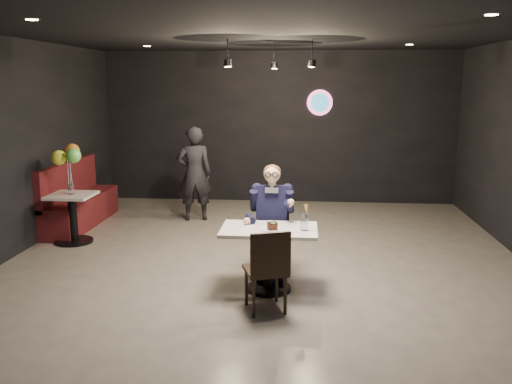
# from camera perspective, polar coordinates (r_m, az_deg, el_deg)

# --- Properties ---
(floor) EXTENTS (9.00, 9.00, 0.00)m
(floor) POSITION_cam_1_polar(r_m,az_deg,el_deg) (6.82, 0.52, -9.05)
(floor) COLOR gray
(floor) RESTS_ON ground
(wall_sign) EXTENTS (0.50, 0.06, 0.50)m
(wall_sign) POSITION_cam_1_polar(r_m,az_deg,el_deg) (10.85, 6.73, 9.33)
(wall_sign) COLOR pink
(wall_sign) RESTS_ON floor
(pendant_lights) EXTENTS (1.40, 1.20, 0.36)m
(pendant_lights) POSITION_cam_1_polar(r_m,az_deg,el_deg) (8.39, 1.68, 14.82)
(pendant_lights) COLOR black
(pendant_lights) RESTS_ON floor
(main_table) EXTENTS (1.10, 0.70, 0.75)m
(main_table) POSITION_cam_1_polar(r_m,az_deg,el_deg) (6.33, 1.37, -7.10)
(main_table) COLOR silver
(main_table) RESTS_ON floor
(chair_far) EXTENTS (0.42, 0.46, 0.92)m
(chair_far) POSITION_cam_1_polar(r_m,az_deg,el_deg) (6.82, 1.68, -4.95)
(chair_far) COLOR black
(chair_far) RESTS_ON floor
(chair_near) EXTENTS (0.55, 0.57, 0.92)m
(chair_near) POSITION_cam_1_polar(r_m,az_deg,el_deg) (5.77, 1.01, -8.07)
(chair_near) COLOR black
(chair_near) RESTS_ON floor
(seated_man) EXTENTS (0.60, 0.80, 1.44)m
(seated_man) POSITION_cam_1_polar(r_m,az_deg,el_deg) (6.76, 1.69, -2.84)
(seated_man) COLOR black
(seated_man) RESTS_ON floor
(dessert_plate) EXTENTS (0.22, 0.22, 0.01)m
(dessert_plate) POSITION_cam_1_polar(r_m,az_deg,el_deg) (6.15, 1.49, -3.92)
(dessert_plate) COLOR white
(dessert_plate) RESTS_ON main_table
(cake_slice) EXTENTS (0.12, 0.11, 0.07)m
(cake_slice) POSITION_cam_1_polar(r_m,az_deg,el_deg) (6.11, 1.73, -3.63)
(cake_slice) COLOR black
(cake_slice) RESTS_ON dessert_plate
(mint_leaf) EXTENTS (0.06, 0.04, 0.01)m
(mint_leaf) POSITION_cam_1_polar(r_m,az_deg,el_deg) (6.07, 1.84, -3.30)
(mint_leaf) COLOR #297E2B
(mint_leaf) RESTS_ON cake_slice
(sundae_glass) EXTENTS (0.08, 0.08, 0.18)m
(sundae_glass) POSITION_cam_1_polar(r_m,az_deg,el_deg) (6.13, 5.09, -3.20)
(sundae_glass) COLOR silver
(sundae_glass) RESTS_ON main_table
(wafer_cone) EXTENTS (0.07, 0.07, 0.12)m
(wafer_cone) POSITION_cam_1_polar(r_m,az_deg,el_deg) (6.08, 5.36, -1.86)
(wafer_cone) COLOR tan
(wafer_cone) RESTS_ON sundae_glass
(booth_bench) EXTENTS (0.54, 2.16, 1.08)m
(booth_bench) POSITION_cam_1_polar(r_m,az_deg,el_deg) (9.60, -18.04, -0.20)
(booth_bench) COLOR #4F1019
(booth_bench) RESTS_ON floor
(side_table) EXTENTS (0.64, 0.64, 0.80)m
(side_table) POSITION_cam_1_polar(r_m,az_deg,el_deg) (8.62, -18.71, -2.50)
(side_table) COLOR silver
(side_table) RESTS_ON floor
(balloon_vase) EXTENTS (0.10, 0.10, 0.15)m
(balloon_vase) POSITION_cam_1_polar(r_m,az_deg,el_deg) (8.53, -18.90, 0.27)
(balloon_vase) COLOR silver
(balloon_vase) RESTS_ON side_table
(balloon_bunch) EXTENTS (0.40, 0.40, 0.66)m
(balloon_bunch) POSITION_cam_1_polar(r_m,az_deg,el_deg) (8.47, -19.07, 2.99)
(balloon_bunch) COLOR #ECF333
(balloon_bunch) RESTS_ON balloon_vase
(passerby) EXTENTS (0.67, 0.51, 1.65)m
(passerby) POSITION_cam_1_polar(r_m,az_deg,el_deg) (9.51, -6.49, 1.93)
(passerby) COLOR black
(passerby) RESTS_ON floor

